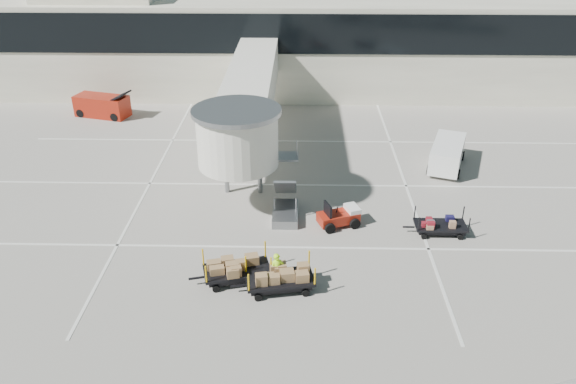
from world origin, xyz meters
name	(u,v)px	position (x,y,z in m)	size (l,w,h in m)	color
ground	(312,271)	(0.00, 0.00, 0.00)	(140.00, 140.00, 0.00)	#ADA69B
lane_markings	(299,182)	(-0.67, 9.33, 0.01)	(40.00, 30.00, 0.02)	silver
terminal	(304,41)	(-0.35, 29.94, 4.11)	(64.00, 12.11, 15.20)	#EDE7CC
jet_bridge	(248,102)	(-3.97, 12.26, 4.28)	(5.70, 20.40, 6.03)	white
baggage_tug	(339,217)	(1.56, 4.26, 0.53)	(2.45, 2.04, 1.46)	maroon
suitcase_cart	(440,226)	(6.88, 3.53, 0.45)	(3.33, 1.36, 1.31)	black
box_cart_near	(281,278)	(-1.41, -1.44, 0.61)	(3.87, 2.06, 1.49)	black
box_cart_far	(238,269)	(-3.46, -0.79, 0.60)	(3.88, 2.25, 1.49)	black
ground_worker	(277,270)	(-1.60, -1.15, 0.85)	(0.62, 0.41, 1.71)	#B1FF1A
minivan	(448,152)	(9.10, 11.95, 1.04)	(3.26, 4.92, 1.73)	white
belt_loader	(102,106)	(-16.65, 20.97, 0.84)	(4.85, 2.86, 2.20)	maroon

